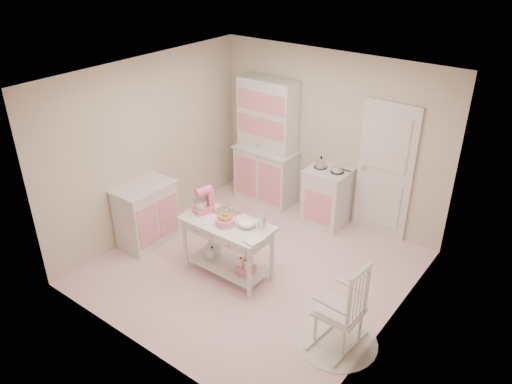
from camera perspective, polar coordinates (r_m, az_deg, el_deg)
room_shell at (r=6.05m, az=-0.29°, el=4.05°), size 3.84×3.84×2.62m
door at (r=7.38m, az=14.56°, el=2.35°), size 0.82×0.05×2.04m
hutch at (r=8.07m, az=1.12°, el=5.67°), size 1.06×0.50×2.08m
stove at (r=7.71m, az=8.09°, el=-0.53°), size 0.62×0.57×0.92m
base_cabinet at (r=7.35m, az=-12.46°, el=-2.48°), size 0.54×0.84×0.92m
lace_rug at (r=5.89m, az=9.16°, el=-16.53°), size 0.92×0.92×0.01m
rocking_chair at (r=5.53m, az=9.59°, el=-12.49°), size 0.54×0.76×1.10m
work_table at (r=6.55m, az=-3.26°, el=-6.46°), size 1.20×0.60×0.80m
stand_mixer at (r=6.51m, az=-6.11°, el=-0.95°), size 0.26×0.32×0.34m
cookie_tray at (r=6.54m, az=-3.35°, el=-2.35°), size 0.34×0.24×0.02m
bread_basket at (r=6.27m, az=-3.52°, el=-3.37°), size 0.25×0.25×0.09m
mixing_bowl at (r=6.23m, az=-1.06°, el=-3.63°), size 0.24×0.24×0.08m
metal_pitcher at (r=6.17m, az=0.72°, el=-3.47°), size 0.10×0.10×0.17m
recipe_book at (r=6.01m, az=-0.80°, el=-5.22°), size 0.19×0.24×0.02m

